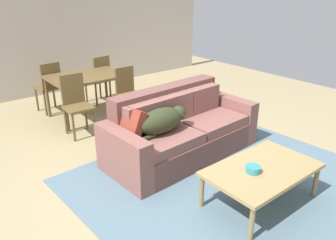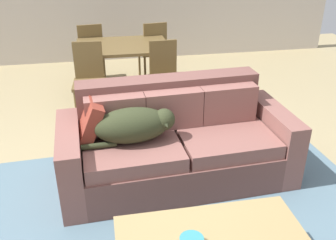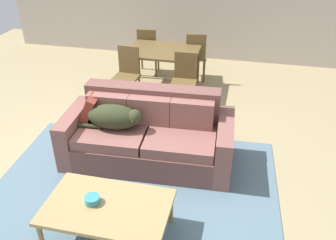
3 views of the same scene
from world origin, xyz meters
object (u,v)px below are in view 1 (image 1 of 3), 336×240
dining_chair_far_left (49,85)px  dining_chair_far_right (99,77)px  coffee_table (262,171)px  dog_on_left_cushion (162,120)px  dining_table (87,79)px  couch (180,131)px  dining_chair_near_left (76,102)px  dining_chair_near_right (129,91)px  bowl_on_coffee_table (253,169)px  throw_pillow_by_left_arm (130,124)px

dining_chair_far_left → dining_chair_far_right: size_ratio=1.00×
coffee_table → dog_on_left_cushion: bearing=105.8°
dining_table → dining_chair_far_left: bearing=126.3°
couch → dining_chair_far_right: 2.65m
dining_chair_near_left → dining_chair_near_right: (0.96, 0.03, -0.02)m
couch → bowl_on_coffee_table: (-0.18, -1.37, 0.11)m
bowl_on_coffee_table → dining_chair_far_right: bearing=84.7°
couch → throw_pillow_by_left_arm: bearing=175.8°
dining_chair_near_left → dining_chair_far_left: dining_chair_near_left is taller
bowl_on_coffee_table → dog_on_left_cushion: bearing=99.4°
couch → dining_chair_far_right: bearing=83.0°
dining_chair_near_left → coffee_table: bearing=-72.4°
dining_table → dining_chair_near_right: dining_chair_near_right is taller
throw_pillow_by_left_arm → dining_chair_near_left: size_ratio=0.40×
throw_pillow_by_left_arm → coffee_table: bearing=-61.9°
dining_chair_near_left → dining_chair_near_right: dining_chair_near_left is taller
bowl_on_coffee_table → dining_table: (-0.14, 3.48, 0.22)m
dining_table → dining_chair_near_left: (-0.47, -0.58, -0.16)m
dog_on_left_cushion → dining_chair_near_left: dining_chair_near_left is taller
dining_table → dining_chair_far_right: (0.51, 0.53, -0.16)m
dog_on_left_cushion → coffee_table: 1.33m
bowl_on_coffee_table → dining_chair_near_right: size_ratio=0.17×
throw_pillow_by_left_arm → dining_chair_far_left: size_ratio=0.41×
throw_pillow_by_left_arm → dining_table: size_ratio=0.30×
dining_chair_near_right → dining_table: bearing=129.6°
dining_chair_far_left → dog_on_left_cushion: bearing=91.5°
dog_on_left_cushion → bowl_on_coffee_table: bearing=-83.6°
dining_chair_near_right → dining_chair_far_right: dining_chair_far_right is taller
dining_chair_near_left → dining_chair_near_right: bearing=4.5°
couch → dining_chair_near_left: size_ratio=2.31×
coffee_table → dining_table: bearing=94.8°
dining_chair_far_left → throw_pillow_by_left_arm: bearing=83.7°
dog_on_left_cushion → dining_chair_near_right: (0.56, 1.67, -0.15)m
bowl_on_coffee_table → dining_table: bearing=92.3°
coffee_table → dining_table: dining_table is taller
dining_chair_near_left → dining_chair_far_left: (0.02, 1.19, -0.00)m
couch → dining_chair_near_left: bearing=114.4°
dog_on_left_cushion → dining_chair_near_right: 1.77m
throw_pillow_by_left_arm → coffee_table: throw_pillow_by_left_arm is taller
dining_chair_near_left → dining_chair_far_left: 1.19m
throw_pillow_by_left_arm → dog_on_left_cushion: bearing=-19.4°
dining_table → dining_chair_near_right: bearing=-48.4°
coffee_table → throw_pillow_by_left_arm: bearing=118.1°
dining_chair_far_right → dining_chair_far_left: bearing=-13.0°
dog_on_left_cushion → dining_chair_far_right: size_ratio=0.88×
bowl_on_coffee_table → dining_chair_far_left: bearing=98.2°
dining_chair_near_left → bowl_on_coffee_table: bearing=-75.2°
bowl_on_coffee_table → dining_chair_near_right: 2.94m
dining_chair_near_left → dining_chair_far_left: size_ratio=1.01×
bowl_on_coffee_table → couch: bearing=82.4°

